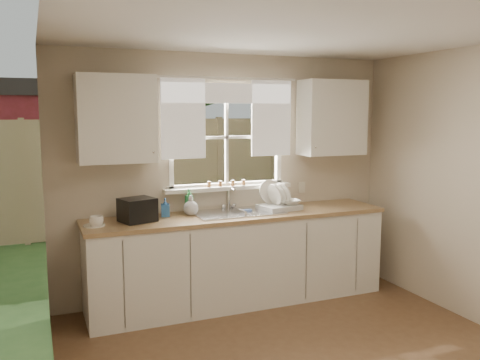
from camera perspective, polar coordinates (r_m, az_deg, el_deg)
name	(u,v)px	position (r m, az deg, el deg)	size (l,w,h in m)	color
room_walls	(337,214)	(3.48, 10.84, -3.73)	(3.62, 4.02, 2.50)	beige
ceiling	(336,21)	(3.51, 10.78, 17.12)	(3.60, 4.00, 0.02)	silver
window	(227,153)	(5.28, -1.45, 3.01)	(1.38, 0.16, 1.06)	white
curtains	(229,110)	(5.21, -1.26, 7.89)	(1.50, 0.03, 0.81)	white
base_cabinets	(239,260)	(5.18, -0.13, -8.93)	(3.00, 0.62, 0.87)	white
countertop	(239,215)	(5.06, -0.13, -4.00)	(3.04, 0.65, 0.04)	#9B784D
upper_cabinet_left	(116,119)	(4.79, -13.74, 6.68)	(0.70, 0.33, 0.80)	white
upper_cabinet_right	(332,118)	(5.62, 10.29, 6.90)	(0.70, 0.33, 0.80)	white
wall_outlet	(302,187)	(5.68, 6.94, -0.82)	(0.08, 0.01, 0.12)	beige
sill_jars	(227,183)	(5.24, -1.51, -0.38)	(0.42, 0.04, 0.06)	brown
backyard	(147,40)	(11.69, -10.40, 15.18)	(20.00, 10.00, 6.13)	#335421
sink	(238,220)	(5.10, -0.26, -4.50)	(0.88, 0.52, 0.40)	#B7B7BC
dish_rack	(278,203)	(5.26, 4.33, -2.56)	(0.45, 0.37, 0.30)	silver
bowl	(290,202)	(5.27, 5.67, -2.49)	(0.20, 0.20, 0.05)	silver
soap_bottle_a	(189,201)	(5.05, -5.73, -2.37)	(0.10, 0.10, 0.25)	#2F9148
soap_bottle_b	(165,207)	(4.96, -8.40, -3.05)	(0.08, 0.08, 0.18)	#306BB4
soap_bottle_c	(191,205)	(5.00, -5.54, -2.84)	(0.15, 0.15, 0.19)	beige
saucer	(94,225)	(4.69, -16.07, -4.93)	(0.19, 0.19, 0.01)	white
cup	(96,222)	(4.64, -15.82, -4.51)	(0.13, 0.13, 0.10)	white
black_appliance	(137,210)	(4.77, -11.45, -3.31)	(0.30, 0.26, 0.22)	black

